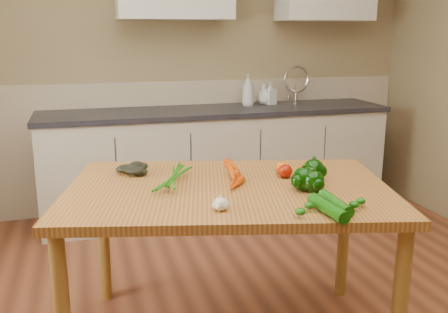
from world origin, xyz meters
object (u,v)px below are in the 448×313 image
at_px(soap_bottle_a, 248,90).
at_px(pepper_b, 314,170).
at_px(pepper_a, 303,179).
at_px(tomato_a, 285,171).
at_px(tomato_b, 282,168).
at_px(zucchini_a, 335,203).
at_px(leafy_greens, 134,164).
at_px(carrot_bunch, 214,174).
at_px(zucchini_b, 328,208).
at_px(soap_bottle_b, 270,93).
at_px(pepper_c, 313,181).
at_px(garlic_bulb, 220,204).
at_px(soap_bottle_c, 264,94).
at_px(tomato_c, 305,171).
at_px(table, 228,204).

xyz_separation_m(soap_bottle_a, pepper_b, (-0.30, -1.87, -0.18)).
bearing_deg(pepper_a, tomato_a, 90.09).
distance_m(soap_bottle_a, pepper_a, 2.04).
bearing_deg(tomato_b, zucchini_a, -89.49).
xyz_separation_m(soap_bottle_a, pepper_a, (-0.41, -1.99, -0.18)).
bearing_deg(leafy_greens, zucchini_a, -46.09).
bearing_deg(carrot_bunch, leafy_greens, 158.44).
relative_size(tomato_b, zucchini_b, 0.26).
bearing_deg(soap_bottle_b, carrot_bunch, -48.43).
bearing_deg(pepper_c, garlic_bulb, -166.04).
relative_size(soap_bottle_c, pepper_b, 1.68).
relative_size(leafy_greens, garlic_bulb, 3.40).
xyz_separation_m(soap_bottle_c, tomato_c, (-0.48, -1.87, -0.15)).
bearing_deg(tomato_a, soap_bottle_c, 72.68).
xyz_separation_m(tomato_b, zucchini_a, (0.00, -0.56, -0.00)).
relative_size(soap_bottle_a, zucchini_a, 1.16).
distance_m(soap_bottle_a, pepper_b, 1.90).
bearing_deg(garlic_bulb, tomato_c, 31.79).
xyz_separation_m(soap_bottle_c, leafy_greens, (-1.28, -1.55, -0.13)).
bearing_deg(soap_bottle_a, zucchini_b, -57.41).
height_order(soap_bottle_a, tomato_b, soap_bottle_a).
distance_m(leafy_greens, zucchini_b, 1.04).
relative_size(table, zucchini_b, 6.95).
bearing_deg(soap_bottle_a, table, -67.73).
relative_size(pepper_a, tomato_a, 1.46).
bearing_deg(carrot_bunch, garlic_bulb, -87.68).
bearing_deg(zucchini_a, soap_bottle_a, 80.25).
bearing_deg(garlic_bulb, zucchini_b, -22.15).
xyz_separation_m(pepper_a, zucchini_b, (-0.04, -0.31, -0.03)).
bearing_deg(table, zucchini_b, -46.11).
bearing_deg(carrot_bunch, table, -48.70).
bearing_deg(tomato_a, pepper_a, -89.91).
bearing_deg(pepper_b, soap_bottle_a, 81.01).
height_order(pepper_b, tomato_c, pepper_b).
relative_size(pepper_b, zucchini_b, 0.43).
bearing_deg(zucchini_a, zucchini_b, -141.94).
xyz_separation_m(table, tomato_a, (0.31, 0.06, 0.12)).
bearing_deg(carrot_bunch, soap_bottle_c, 76.43).
height_order(garlic_bulb, pepper_c, pepper_c).
bearing_deg(tomato_c, carrot_bunch, 171.46).
relative_size(leafy_greens, zucchini_b, 0.88).
bearing_deg(leafy_greens, tomato_a, -21.11).
relative_size(table, tomato_c, 21.38).
bearing_deg(garlic_bulb, tomato_a, 40.08).
xyz_separation_m(leafy_greens, pepper_c, (0.74, -0.52, -0.00)).
height_order(garlic_bulb, tomato_b, tomato_b).
relative_size(table, leafy_greens, 7.86).
bearing_deg(pepper_a, soap_bottle_a, 78.49).
bearing_deg(zucchini_b, table, 120.27).
relative_size(pepper_c, zucchini_a, 0.43).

